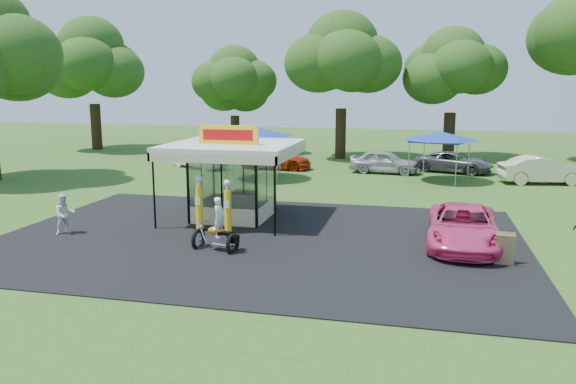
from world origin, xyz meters
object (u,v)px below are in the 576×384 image
bg_car_a (199,157)px  tent_east (440,136)px  gas_station_kiosk (233,179)px  bg_car_b (275,158)px  kiosk_car (249,198)px  bg_car_c (384,162)px  motorcycle (218,229)px  a_frame_sign (505,250)px  tent_west (254,132)px  gas_pump_left (199,204)px  bg_car_d (455,162)px  spectator_west (65,214)px  bg_car_e (542,170)px  pink_sedan (463,227)px  gas_pump_right (228,208)px

bg_car_a → tent_east: tent_east is taller
gas_station_kiosk → bg_car_b: 15.36m
kiosk_car → bg_car_c: size_ratio=0.61×
motorcycle → bg_car_c: motorcycle is taller
kiosk_car → bg_car_c: bearing=-24.0°
a_frame_sign → tent_west: 20.01m
bg_car_b → tent_west: tent_west is taller
gas_pump_left → bg_car_d: size_ratio=0.46×
spectator_west → bg_car_c: 22.14m
tent_east → bg_car_a: bearing=173.3°
bg_car_d → motorcycle: bearing=175.1°
bg_car_a → bg_car_b: bearing=-53.9°
gas_pump_left → bg_car_e: 22.09m
gas_pump_left → bg_car_d: bearing=59.8°
gas_station_kiosk → tent_west: (-2.24, 10.65, 1.21)m
pink_sedan → bg_car_e: 16.23m
gas_pump_left → bg_car_b: (-1.39, 17.62, -0.36)m
pink_sedan → spectator_west: (-15.31, -1.79, 0.07)m
spectator_west → tent_west: tent_west is taller
gas_pump_right → bg_car_e: gas_pump_right is taller
gas_pump_right → tent_east: size_ratio=0.50×
tent_west → gas_pump_right: bearing=-77.8°
bg_car_a → tent_west: (5.27, -3.71, 2.23)m
pink_sedan → bg_car_a: size_ratio=1.17×
bg_car_c → spectator_west: bearing=154.7°
a_frame_sign → bg_car_c: size_ratio=0.24×
gas_station_kiosk → gas_pump_left: (-0.64, -2.42, -0.67)m
bg_car_a → bg_car_d: bearing=-56.1°
gas_pump_left → bg_car_c: bearing=70.0°
motorcycle → bg_car_a: bearing=125.9°
spectator_west → tent_east: tent_east is taller
bg_car_c → gas_pump_left: bearing=165.5°
bg_car_c → bg_car_d: bg_car_c is taller
bg_car_c → a_frame_sign: bearing=-159.6°
bg_car_b → tent_west: 5.07m
gas_pump_right → gas_station_kiosk: bearing=103.7°
kiosk_car → motorcycle: bearing=-171.5°
bg_car_c → bg_car_d: 4.87m
gas_pump_right → bg_car_d: gas_pump_right is taller
gas_pump_right → bg_car_c: bearing=73.9°
bg_car_b → bg_car_d: bg_car_b is taller
kiosk_car → spectator_west: (-5.68, -6.29, 0.34)m
kiosk_car → spectator_west: size_ratio=1.72×
bg_car_d → tent_west: bearing=133.1°
tent_west → a_frame_sign: bearing=-48.9°
gas_pump_left → spectator_west: 5.31m
gas_station_kiosk → tent_east: (9.15, 12.39, 1.01)m
pink_sedan → bg_car_d: pink_sedan is taller
spectator_west → bg_car_a: spectator_west is taller
tent_east → gas_pump_right: bearing=-119.7°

